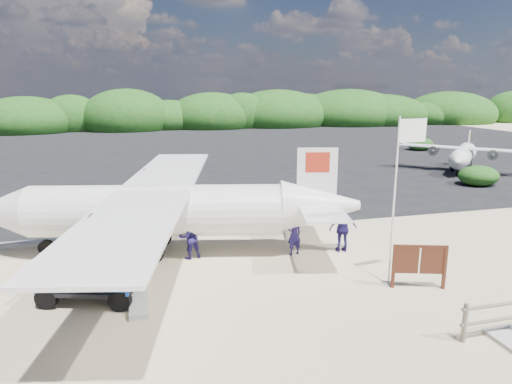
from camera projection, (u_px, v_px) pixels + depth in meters
ground at (280, 274)px, 14.90m from camera, size 160.00×160.00×0.00m
asphalt_apron at (185, 151)px, 43.18m from camera, size 90.00×50.00×0.04m
vegetation_band at (167, 128)px, 66.75m from camera, size 124.00×8.00×4.40m
baggage_cart at (93, 300)px, 13.06m from camera, size 3.26×2.48×1.44m
flagpole at (388, 284)px, 14.11m from camera, size 1.09×0.60×5.15m
signboard at (417, 288)px, 13.84m from camera, size 1.68×0.67×1.41m
crew_a at (294, 235)px, 16.44m from camera, size 0.62×0.47×1.52m
crew_b at (190, 237)px, 16.09m from camera, size 0.89×0.76×1.59m
crew_c at (343, 229)px, 16.73m from camera, size 1.07×0.55×1.76m
aircraft_large at (345, 167)px, 34.83m from camera, size 19.61×19.61×4.92m
aircraft_small at (93, 156)px, 40.35m from camera, size 10.27×10.27×2.62m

